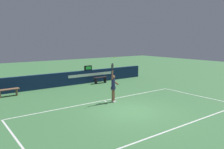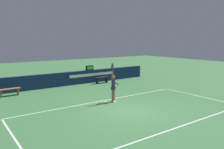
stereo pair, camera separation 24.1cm
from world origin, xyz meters
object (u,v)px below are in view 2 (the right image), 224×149
(tennis_player, at_px, (113,86))
(tennis_ball, at_px, (114,57))
(courtside_bench_near, at_px, (102,79))
(courtside_bench_far, at_px, (10,90))
(speed_display, at_px, (90,68))

(tennis_player, height_order, tennis_ball, tennis_ball)
(tennis_ball, height_order, courtside_bench_near, tennis_ball)
(tennis_ball, distance_m, courtside_bench_far, 7.42)
(tennis_ball, relative_size, courtside_bench_far, 0.05)
(tennis_ball, bearing_deg, courtside_bench_near, 63.72)
(tennis_player, distance_m, courtside_bench_far, 6.96)
(tennis_ball, height_order, courtside_bench_far, tennis_ball)
(courtside_bench_far, bearing_deg, tennis_ball, -49.85)
(speed_display, relative_size, tennis_player, 0.29)
(courtside_bench_near, bearing_deg, courtside_bench_far, -178.26)
(courtside_bench_far, bearing_deg, courtside_bench_near, 1.74)
(tennis_player, xyz_separation_m, tennis_ball, (-0.10, -0.25, 1.72))
(tennis_player, relative_size, courtside_bench_near, 1.90)
(courtside_bench_far, bearing_deg, speed_display, 8.21)
(speed_display, relative_size, courtside_bench_near, 0.55)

